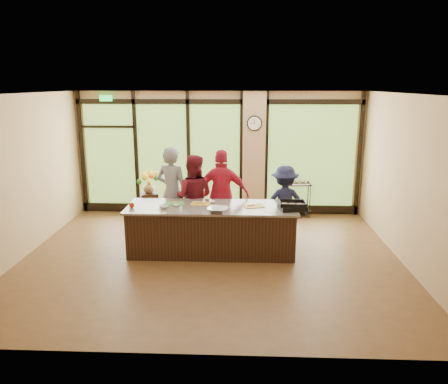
# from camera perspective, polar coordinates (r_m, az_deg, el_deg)

# --- Properties ---
(floor) EXTENTS (7.00, 7.00, 0.00)m
(floor) POSITION_cam_1_polar(r_m,az_deg,el_deg) (8.26, -1.73, -8.59)
(floor) COLOR brown
(floor) RESTS_ON ground
(ceiling) EXTENTS (7.00, 7.00, 0.00)m
(ceiling) POSITION_cam_1_polar(r_m,az_deg,el_deg) (7.63, -1.90, 12.70)
(ceiling) COLOR white
(ceiling) RESTS_ON back_wall
(back_wall) EXTENTS (7.00, 0.00, 7.00)m
(back_wall) POSITION_cam_1_polar(r_m,az_deg,el_deg) (10.75, -0.64, 5.05)
(back_wall) COLOR tan
(back_wall) RESTS_ON floor
(left_wall) EXTENTS (0.00, 6.00, 6.00)m
(left_wall) POSITION_cam_1_polar(r_m,az_deg,el_deg) (8.79, -25.23, 1.68)
(left_wall) COLOR tan
(left_wall) RESTS_ON floor
(right_wall) EXTENTS (0.00, 6.00, 6.00)m
(right_wall) POSITION_cam_1_polar(r_m,az_deg,el_deg) (8.32, 23.00, 1.28)
(right_wall) COLOR tan
(right_wall) RESTS_ON floor
(window_wall) EXTENTS (6.90, 0.12, 3.00)m
(window_wall) POSITION_cam_1_polar(r_m,az_deg,el_deg) (10.72, 0.22, 4.46)
(window_wall) COLOR tan
(window_wall) RESTS_ON floor
(island_base) EXTENTS (3.10, 1.00, 0.88)m
(island_base) POSITION_cam_1_polar(r_m,az_deg,el_deg) (8.38, -1.61, -5.02)
(island_base) COLOR black
(island_base) RESTS_ON floor
(countertop) EXTENTS (3.20, 1.10, 0.04)m
(countertop) POSITION_cam_1_polar(r_m,az_deg,el_deg) (8.25, -1.63, -2.00)
(countertop) COLOR gray
(countertop) RESTS_ON island_base
(wall_clock) EXTENTS (0.36, 0.04, 0.36)m
(wall_clock) POSITION_cam_1_polar(r_m,az_deg,el_deg) (10.52, 3.99, 8.94)
(wall_clock) COLOR black
(wall_clock) RESTS_ON window_wall
(cook_left) EXTENTS (0.83, 0.69, 1.94)m
(cook_left) POSITION_cam_1_polar(r_m,az_deg,el_deg) (9.11, -6.77, -0.09)
(cook_left) COLOR slate
(cook_left) RESTS_ON floor
(cook_midleft) EXTENTS (0.93, 0.76, 1.77)m
(cook_midleft) POSITION_cam_1_polar(r_m,az_deg,el_deg) (9.04, -4.04, -0.68)
(cook_midleft) COLOR maroon
(cook_midleft) RESTS_ON floor
(cook_midright) EXTENTS (1.12, 0.52, 1.87)m
(cook_midright) POSITION_cam_1_polar(r_m,az_deg,el_deg) (9.02, -0.24, -0.34)
(cook_midright) COLOR #B31B36
(cook_midright) RESTS_ON floor
(cook_right) EXTENTS (1.04, 0.65, 1.55)m
(cook_right) POSITION_cam_1_polar(r_m,az_deg,el_deg) (9.12, 7.88, -1.37)
(cook_right) COLOR #1B1C3B
(cook_right) RESTS_ON floor
(roasting_pan) EXTENTS (0.54, 0.46, 0.08)m
(roasting_pan) POSITION_cam_1_polar(r_m,az_deg,el_deg) (8.10, 8.93, -2.00)
(roasting_pan) COLOR black
(roasting_pan) RESTS_ON countertop
(mixing_bowl) EXTENTS (0.44, 0.44, 0.09)m
(mixing_bowl) POSITION_cam_1_polar(r_m,az_deg,el_deg) (7.83, -0.89, -2.38)
(mixing_bowl) COLOR silver
(mixing_bowl) RESTS_ON countertop
(cutting_board_left) EXTENTS (0.41, 0.34, 0.01)m
(cutting_board_left) POSITION_cam_1_polar(r_m,az_deg,el_deg) (8.45, -6.45, -1.51)
(cutting_board_left) COLOR #3F8932
(cutting_board_left) RESTS_ON countertop
(cutting_board_center) EXTENTS (0.40, 0.32, 0.01)m
(cutting_board_center) POSITION_cam_1_polar(r_m,az_deg,el_deg) (8.40, -3.05, -1.54)
(cutting_board_center) COLOR gold
(cutting_board_center) RESTS_ON countertop
(cutting_board_right) EXTENTS (0.42, 0.35, 0.01)m
(cutting_board_right) POSITION_cam_1_polar(r_m,az_deg,el_deg) (8.24, 3.89, -1.85)
(cutting_board_right) COLOR gold
(cutting_board_right) RESTS_ON countertop
(prep_bowl_near) EXTENTS (0.20, 0.20, 0.05)m
(prep_bowl_near) POSITION_cam_1_polar(r_m,az_deg,el_deg) (8.18, -7.86, -1.93)
(prep_bowl_near) COLOR white
(prep_bowl_near) RESTS_ON countertop
(prep_bowl_mid) EXTENTS (0.15, 0.15, 0.04)m
(prep_bowl_mid) POSITION_cam_1_polar(r_m,az_deg,el_deg) (8.27, -6.19, -1.72)
(prep_bowl_mid) COLOR white
(prep_bowl_mid) RESTS_ON countertop
(prep_bowl_far) EXTENTS (0.14, 0.14, 0.03)m
(prep_bowl_far) POSITION_cam_1_polar(r_m,az_deg,el_deg) (8.48, -1.57, -1.29)
(prep_bowl_far) COLOR white
(prep_bowl_far) RESTS_ON countertop
(red_ramekin) EXTENTS (0.13, 0.13, 0.08)m
(red_ramekin) POSITION_cam_1_polar(r_m,az_deg,el_deg) (8.31, -11.98, -1.75)
(red_ramekin) COLOR red
(red_ramekin) RESTS_ON countertop
(flower_stand) EXTENTS (0.48, 0.48, 0.77)m
(flower_stand) POSITION_cam_1_polar(r_m,az_deg,el_deg) (10.11, -9.67, -2.22)
(flower_stand) COLOR black
(flower_stand) RESTS_ON floor
(flower_vase) EXTENTS (0.32, 0.32, 0.28)m
(flower_vase) POSITION_cam_1_polar(r_m,az_deg,el_deg) (9.98, -9.79, 0.66)
(flower_vase) COLOR #937450
(flower_vase) RESTS_ON flower_stand
(bar_cart) EXTENTS (0.69, 0.44, 0.91)m
(bar_cart) POSITION_cam_1_polar(r_m,az_deg,el_deg) (10.77, 9.46, -0.32)
(bar_cart) COLOR black
(bar_cart) RESTS_ON floor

